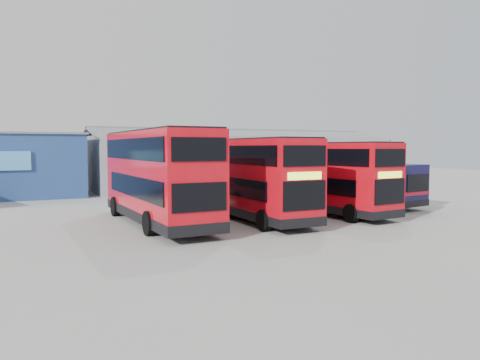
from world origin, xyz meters
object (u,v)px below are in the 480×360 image
(maintenance_shed, at_px, (239,161))
(double_decker_centre, at_px, (251,179))
(office_block, at_px, (2,165))
(double_decker_right, at_px, (324,178))
(single_decker_blue, at_px, (351,183))
(double_decker_left, at_px, (157,178))

(maintenance_shed, xyz_separation_m, double_decker_centre, (-9.42, -21.04, -0.38))
(office_block, xyz_separation_m, double_decker_right, (17.56, -18.90, -0.45))
(office_block, relative_size, double_decker_centre, 1.16)
(single_decker_blue, bearing_deg, double_decker_left, 1.66)
(double_decker_left, height_order, double_decker_centre, double_decker_left)
(double_decker_right, xyz_separation_m, single_decker_blue, (4.66, 3.13, -0.68))
(maintenance_shed, height_order, double_decker_right, maintenance_shed)
(maintenance_shed, xyz_separation_m, single_decker_blue, (0.22, -17.77, -1.16))
(office_block, distance_m, double_decker_centre, 22.82)
(office_block, height_order, double_decker_centre, office_block)
(double_decker_right, bearing_deg, maintenance_shed, 72.65)
(double_decker_left, xyz_separation_m, double_decker_right, (10.14, -0.42, -0.28))
(single_decker_blue, bearing_deg, maintenance_shed, -98.05)
(office_block, height_order, maintenance_shed, maintenance_shed)
(office_block, xyz_separation_m, double_decker_centre, (12.58, -19.03, -0.36))
(double_decker_centre, bearing_deg, office_block, 123.49)
(double_decker_centre, relative_size, single_decker_blue, 0.97)
(office_block, relative_size, single_decker_blue, 1.12)
(double_decker_right, bearing_deg, single_decker_blue, 28.59)
(double_decker_left, bearing_deg, single_decker_blue, -170.95)
(double_decker_centre, bearing_deg, maintenance_shed, 65.91)
(double_decker_left, distance_m, double_decker_right, 10.16)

